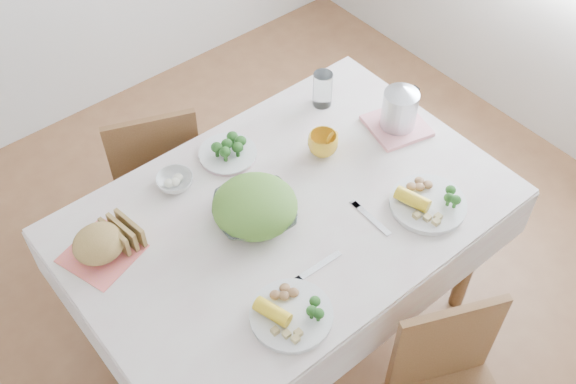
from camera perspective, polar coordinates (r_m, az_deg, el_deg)
floor at (r=2.96m, az=-0.05°, el=-10.99°), size 3.60×3.60×0.00m
dining_table at (r=2.64m, az=-0.06°, el=-6.86°), size 1.40×0.90×0.75m
tablecloth at (r=2.34m, az=-0.07°, el=-1.56°), size 1.50×1.00×0.01m
chair_far at (r=2.97m, az=-11.26°, el=2.84°), size 0.49×0.49×0.84m
salad_bowl at (r=2.28m, az=-2.80°, el=-1.70°), size 0.36×0.36×0.07m
dinner_plate_left at (r=2.07m, az=0.27°, el=-10.40°), size 0.27×0.27×0.02m
dinner_plate_right at (r=2.38m, az=11.74°, el=-1.01°), size 0.29×0.29×0.02m
broccoli_plate at (r=2.51m, az=-5.12°, el=3.22°), size 0.26×0.26×0.02m
napkin at (r=2.30m, az=-15.46°, el=-5.02°), size 0.28×0.28×0.00m
bread_loaf at (r=2.25m, az=-15.74°, el=-4.17°), size 0.18×0.17×0.10m
fruit_bowl at (r=2.42m, az=-9.55°, el=0.90°), size 0.14×0.14×0.04m
yellow_mug at (r=2.49m, az=2.97°, el=4.09°), size 0.13×0.13×0.09m
glass_tumbler at (r=2.68m, az=2.93°, el=8.55°), size 0.09×0.09×0.15m
pink_tray at (r=2.65m, az=9.19°, el=5.56°), size 0.26×0.26×0.02m
electric_kettle at (r=2.57m, az=9.49°, el=7.39°), size 0.17×0.17×0.19m
fork_right at (r=2.32m, az=7.05°, el=-2.22°), size 0.03×0.18×0.00m
knife at (r=2.18m, az=2.48°, el=-6.38°), size 0.19×0.03×0.00m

